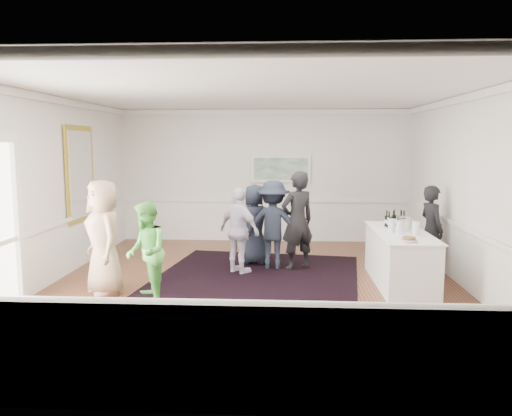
# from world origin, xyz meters

# --- Properties ---
(floor) EXTENTS (8.00, 8.00, 0.00)m
(floor) POSITION_xyz_m (0.00, 0.00, 0.00)
(floor) COLOR brown
(floor) RESTS_ON ground
(ceiling) EXTENTS (7.00, 8.00, 0.02)m
(ceiling) POSITION_xyz_m (0.00, 0.00, 3.20)
(ceiling) COLOR white
(ceiling) RESTS_ON wall_back
(wall_left) EXTENTS (0.02, 8.00, 3.20)m
(wall_left) POSITION_xyz_m (-3.50, 0.00, 1.60)
(wall_left) COLOR white
(wall_left) RESTS_ON floor
(wall_right) EXTENTS (0.02, 8.00, 3.20)m
(wall_right) POSITION_xyz_m (3.50, 0.00, 1.60)
(wall_right) COLOR white
(wall_right) RESTS_ON floor
(wall_back) EXTENTS (7.00, 0.02, 3.20)m
(wall_back) POSITION_xyz_m (0.00, 4.00, 1.60)
(wall_back) COLOR white
(wall_back) RESTS_ON floor
(wall_front) EXTENTS (7.00, 0.02, 3.20)m
(wall_front) POSITION_xyz_m (0.00, -4.00, 1.60)
(wall_front) COLOR white
(wall_front) RESTS_ON floor
(wainscoting) EXTENTS (7.00, 8.00, 1.00)m
(wainscoting) POSITION_xyz_m (0.00, 0.00, 0.50)
(wainscoting) COLOR white
(wainscoting) RESTS_ON floor
(mirror) EXTENTS (0.05, 1.25, 1.85)m
(mirror) POSITION_xyz_m (-3.45, 1.30, 1.80)
(mirror) COLOR gold
(mirror) RESTS_ON wall_left
(landscape_painting) EXTENTS (1.44, 0.06, 0.66)m
(landscape_painting) POSITION_xyz_m (0.40, 3.95, 1.78)
(landscape_painting) COLOR white
(landscape_painting) RESTS_ON wall_back
(area_rug) EXTENTS (4.11, 5.05, 0.02)m
(area_rug) POSITION_xyz_m (-0.04, 0.16, 0.01)
(area_rug) COLOR black
(area_rug) RESTS_ON floor
(serving_table) EXTENTS (0.86, 2.26, 0.91)m
(serving_table) POSITION_xyz_m (2.45, 0.25, 0.46)
(serving_table) COLOR white
(serving_table) RESTS_ON floor
(bartender) EXTENTS (0.54, 0.68, 1.63)m
(bartender) POSITION_xyz_m (3.20, 1.08, 0.81)
(bartender) COLOR black
(bartender) RESTS_ON floor
(guest_tan) EXTENTS (1.00, 1.06, 1.82)m
(guest_tan) POSITION_xyz_m (-2.36, -0.52, 0.91)
(guest_tan) COLOR tan
(guest_tan) RESTS_ON floor
(guest_green) EXTENTS (0.81, 0.90, 1.53)m
(guest_green) POSITION_xyz_m (-1.58, -0.87, 0.76)
(guest_green) COLOR #59C04D
(guest_green) RESTS_ON floor
(guest_lilac) EXTENTS (0.97, 0.89, 1.59)m
(guest_lilac) POSITION_xyz_m (-0.33, 0.83, 0.80)
(guest_lilac) COLOR silver
(guest_lilac) RESTS_ON floor
(guest_dark_a) EXTENTS (1.13, 0.69, 1.69)m
(guest_dark_a) POSITION_xyz_m (0.28, 1.24, 0.85)
(guest_dark_a) COLOR #1B202D
(guest_dark_a) RESTS_ON floor
(guest_dark_b) EXTENTS (0.82, 0.73, 1.87)m
(guest_dark_b) POSITION_xyz_m (0.74, 1.20, 0.94)
(guest_dark_b) COLOR black
(guest_dark_b) RESTS_ON floor
(guest_navy) EXTENTS (0.83, 0.59, 1.59)m
(guest_navy) POSITION_xyz_m (-0.10, 1.58, 0.80)
(guest_navy) COLOR #1B202D
(guest_navy) RESTS_ON floor
(wine_bottles) EXTENTS (0.36, 0.32, 0.31)m
(wine_bottles) POSITION_xyz_m (2.46, 0.73, 1.07)
(wine_bottles) COLOR black
(wine_bottles) RESTS_ON serving_table
(juice_pitchers) EXTENTS (0.45, 0.39, 0.24)m
(juice_pitchers) POSITION_xyz_m (2.42, 0.04, 1.03)
(juice_pitchers) COLOR #64A43A
(juice_pitchers) RESTS_ON serving_table
(ice_bucket) EXTENTS (0.26, 0.26, 0.25)m
(ice_bucket) POSITION_xyz_m (2.54, 0.38, 1.03)
(ice_bucket) COLOR silver
(ice_bucket) RESTS_ON serving_table
(nut_bowl) EXTENTS (0.24, 0.24, 0.08)m
(nut_bowl) POSITION_xyz_m (2.37, -0.64, 0.95)
(nut_bowl) COLOR white
(nut_bowl) RESTS_ON serving_table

